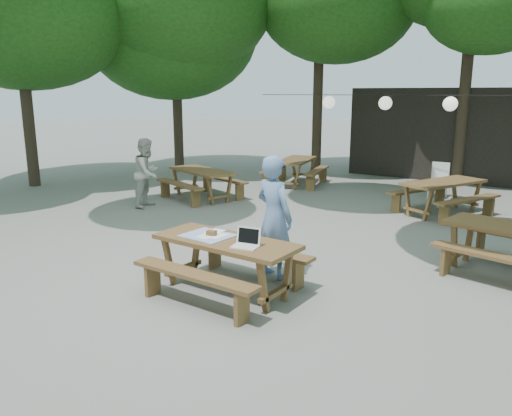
{
  "coord_description": "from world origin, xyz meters",
  "views": [
    {
      "loc": [
        4.6,
        -6.49,
        2.68
      ],
      "look_at": [
        0.57,
        -0.8,
        1.05
      ],
      "focal_mm": 35.0,
      "sensor_mm": 36.0,
      "label": 1
    }
  ],
  "objects_px": {
    "woman": "(274,217)",
    "second_person": "(147,173)",
    "picnic_table_nw": "(202,184)",
    "main_picnic_table": "(226,265)",
    "plastic_chair": "(438,188)"
  },
  "relations": [
    {
      "from": "main_picnic_table",
      "to": "woman",
      "type": "relative_size",
      "value": 1.11
    },
    {
      "from": "main_picnic_table",
      "to": "second_person",
      "type": "distance_m",
      "value": 5.71
    },
    {
      "from": "main_picnic_table",
      "to": "plastic_chair",
      "type": "xyz_separation_m",
      "value": [
        0.54,
        8.09,
        -0.13
      ]
    },
    {
      "from": "woman",
      "to": "picnic_table_nw",
      "type": "bearing_deg",
      "value": -25.05
    },
    {
      "from": "picnic_table_nw",
      "to": "main_picnic_table",
      "type": "bearing_deg",
      "value": -29.27
    },
    {
      "from": "picnic_table_nw",
      "to": "plastic_chair",
      "type": "height_order",
      "value": "plastic_chair"
    },
    {
      "from": "woman",
      "to": "plastic_chair",
      "type": "relative_size",
      "value": 2.01
    },
    {
      "from": "main_picnic_table",
      "to": "picnic_table_nw",
      "type": "height_order",
      "value": "same"
    },
    {
      "from": "woman",
      "to": "second_person",
      "type": "relative_size",
      "value": 1.11
    },
    {
      "from": "main_picnic_table",
      "to": "plastic_chair",
      "type": "distance_m",
      "value": 8.11
    },
    {
      "from": "woman",
      "to": "plastic_chair",
      "type": "bearing_deg",
      "value": -79.79
    },
    {
      "from": "second_person",
      "to": "main_picnic_table",
      "type": "bearing_deg",
      "value": -139.54
    },
    {
      "from": "woman",
      "to": "second_person",
      "type": "bearing_deg",
      "value": -10.29
    },
    {
      "from": "woman",
      "to": "second_person",
      "type": "distance_m",
      "value": 5.45
    },
    {
      "from": "main_picnic_table",
      "to": "plastic_chair",
      "type": "bearing_deg",
      "value": 86.16
    }
  ]
}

